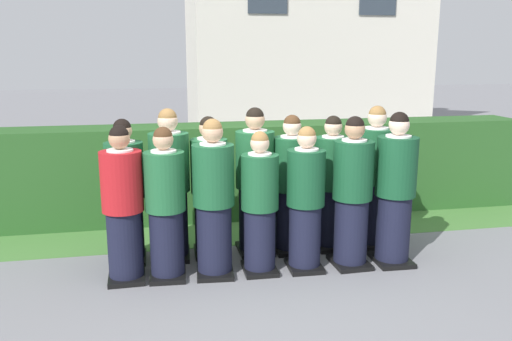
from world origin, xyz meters
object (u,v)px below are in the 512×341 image
Objects in this scene: student_rear_row_0 at (126,195)px; student_rear_row_5 at (331,186)px; student_in_red_blazer at (123,208)px; student_rear_row_1 at (170,188)px; student_rear_row_3 at (255,185)px; student_rear_row_6 at (374,180)px; student_front_row_6 at (395,193)px; student_front_row_4 at (305,203)px; student_rear_row_2 at (210,190)px; student_front_row_5 at (352,196)px; student_front_row_2 at (214,202)px; student_front_row_3 at (260,207)px; student_rear_row_4 at (291,188)px; student_front_row_1 at (166,208)px.

student_rear_row_0 is 2.38m from student_rear_row_5.
student_in_red_blazer reaches higher than student_rear_row_5.
student_rear_row_1 is 0.97m from student_rear_row_3.
student_front_row_6 is at bearing -90.44° from student_rear_row_6.
student_rear_row_5 is at bearing -1.89° from student_rear_row_3.
student_rear_row_1 reaches higher than student_rear_row_6.
student_front_row_4 is 1.14m from student_rear_row_2.
student_rear_row_6 is (0.49, 0.56, 0.02)m from student_front_row_5.
student_in_red_blazer is at bearing -168.40° from student_rear_row_5.
student_front_row_5 is at bearing -17.70° from student_rear_row_1.
student_front_row_2 is 1.00× the size of student_front_row_5.
student_front_row_4 is 1.53m from student_rear_row_1.
student_rear_row_1 is at bearing 1.66° from student_rear_row_0.
student_front_row_6 is 2.07m from student_rear_row_2.
student_front_row_3 is 0.94× the size of student_rear_row_4.
student_front_row_6 is (1.51, -0.04, 0.08)m from student_front_row_3.
student_front_row_1 is 0.98× the size of student_rear_row_0.
student_rear_row_0 is 1.00× the size of student_rear_row_4.
student_rear_row_5 is at bearing 11.60° from student_in_red_blazer.
student_front_row_4 is (1.47, -0.05, -0.01)m from student_front_row_1.
student_front_row_6 is (2.48, -0.08, 0.05)m from student_front_row_1.
student_front_row_1 is 1.54m from student_rear_row_4.
student_front_row_6 reaches higher than student_front_row_4.
student_front_row_3 is at bearing -2.69° from student_in_red_blazer.
student_front_row_6 reaches higher than student_rear_row_4.
student_front_row_3 is at bearing -22.64° from student_rear_row_0.
student_rear_row_5 is (2.38, -0.03, -0.01)m from student_rear_row_0.
student_rear_row_0 is at bearing 179.18° from student_rear_row_6.
student_rear_row_0 is at bearing 157.36° from student_front_row_3.
student_rear_row_6 reaches higher than student_rear_row_4.
student_front_row_2 is at bearing 177.80° from student_front_row_4.
student_rear_row_1 reaches higher than student_front_row_5.
student_rear_row_3 reaches higher than student_rear_row_0.
student_rear_row_1 is 1.07× the size of student_rear_row_5.
student_rear_row_0 is (-1.40, 0.58, 0.05)m from student_front_row_3.
student_in_red_blazer is 1.08m from student_rear_row_2.
student_in_red_blazer is at bearing -90.56° from student_rear_row_0.
student_front_row_5 reaches higher than student_rear_row_5.
student_rear_row_1 is (-1.93, 0.61, 0.03)m from student_front_row_5.
student_rear_row_1 reaches higher than student_front_row_6.
student_front_row_2 is at bearing -152.20° from student_rear_row_4.
student_rear_row_3 is (1.04, 0.55, 0.06)m from student_front_row_1.
student_front_row_5 is 2.49m from student_rear_row_0.
student_rear_row_3 is at bearing 0.13° from student_rear_row_0.
student_front_row_6 reaches higher than student_front_row_2.
student_rear_row_4 is (1.88, -0.05, 0.00)m from student_rear_row_0.
student_in_red_blazer is 0.97× the size of student_front_row_5.
student_rear_row_3 is at bearing 147.70° from student_front_row_5.
student_rear_row_3 reaches higher than student_front_row_2.
student_front_row_2 reaches higher than student_rear_row_0.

